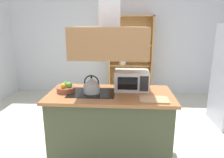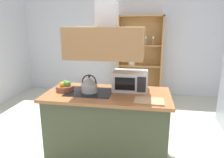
{
  "view_description": "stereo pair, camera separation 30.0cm",
  "coord_description": "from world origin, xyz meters",
  "px_view_note": "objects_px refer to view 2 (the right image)",
  "views": [
    {
      "loc": [
        0.02,
        -2.41,
        1.76
      ],
      "look_at": [
        -0.17,
        0.49,
        1.0
      ],
      "focal_mm": 33.19,
      "sensor_mm": 36.0,
      "label": 1
    },
    {
      "loc": [
        0.31,
        -2.38,
        1.76
      ],
      "look_at": [
        -0.17,
        0.49,
        1.0
      ],
      "focal_mm": 33.19,
      "sensor_mm": 36.0,
      "label": 2
    }
  ],
  "objects_px": {
    "dish_cabinet": "(140,61)",
    "cutting_board": "(149,101)",
    "microwave": "(130,81)",
    "fruit_bowl": "(65,87)",
    "kettle": "(89,85)"
  },
  "relations": [
    {
      "from": "kettle",
      "to": "microwave",
      "type": "relative_size",
      "value": 0.51
    },
    {
      "from": "cutting_board",
      "to": "fruit_bowl",
      "type": "xyz_separation_m",
      "value": [
        -1.12,
        0.24,
        0.04
      ]
    },
    {
      "from": "kettle",
      "to": "microwave",
      "type": "height_order",
      "value": "microwave"
    },
    {
      "from": "kettle",
      "to": "dish_cabinet",
      "type": "bearing_deg",
      "value": 78.14
    },
    {
      "from": "dish_cabinet",
      "to": "cutting_board",
      "type": "distance_m",
      "value": 2.88
    },
    {
      "from": "dish_cabinet",
      "to": "fruit_bowl",
      "type": "height_order",
      "value": "dish_cabinet"
    },
    {
      "from": "microwave",
      "to": "fruit_bowl",
      "type": "height_order",
      "value": "microwave"
    },
    {
      "from": "cutting_board",
      "to": "microwave",
      "type": "bearing_deg",
      "value": 121.25
    },
    {
      "from": "dish_cabinet",
      "to": "kettle",
      "type": "height_order",
      "value": "dish_cabinet"
    },
    {
      "from": "dish_cabinet",
      "to": "cutting_board",
      "type": "relative_size",
      "value": 5.84
    },
    {
      "from": "cutting_board",
      "to": "fruit_bowl",
      "type": "bearing_deg",
      "value": 168.1
    },
    {
      "from": "kettle",
      "to": "microwave",
      "type": "bearing_deg",
      "value": 20.04
    },
    {
      "from": "microwave",
      "to": "fruit_bowl",
      "type": "xyz_separation_m",
      "value": [
        -0.86,
        -0.18,
        -0.08
      ]
    },
    {
      "from": "cutting_board",
      "to": "fruit_bowl",
      "type": "relative_size",
      "value": 1.42
    },
    {
      "from": "dish_cabinet",
      "to": "microwave",
      "type": "relative_size",
      "value": 4.32
    }
  ]
}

